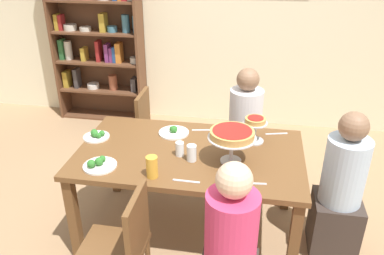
# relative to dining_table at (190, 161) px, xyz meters

# --- Properties ---
(ground_plane) EXTENTS (12.00, 12.00, 0.00)m
(ground_plane) POSITION_rel_dining_table_xyz_m (0.00, 0.00, -0.66)
(ground_plane) COLOR #9E7A56
(rear_partition) EXTENTS (8.00, 0.12, 2.80)m
(rear_partition) POSITION_rel_dining_table_xyz_m (0.00, 2.20, 0.74)
(rear_partition) COLOR beige
(rear_partition) RESTS_ON ground_plane
(dining_table) EXTENTS (1.67, 0.97, 0.74)m
(dining_table) POSITION_rel_dining_table_xyz_m (0.00, 0.00, 0.00)
(dining_table) COLOR brown
(dining_table) RESTS_ON ground_plane
(bookshelf) EXTENTS (1.10, 0.30, 2.21)m
(bookshelf) POSITION_rel_dining_table_xyz_m (-1.48, 2.01, 0.47)
(bookshelf) COLOR brown
(bookshelf) RESTS_ON ground_plane
(diner_far_right) EXTENTS (0.34, 0.34, 1.15)m
(diner_far_right) POSITION_rel_dining_table_xyz_m (0.37, 0.79, -0.16)
(diner_far_right) COLOR #382D28
(diner_far_right) RESTS_ON ground_plane
(diner_head_east) EXTENTS (0.34, 0.34, 1.15)m
(diner_head_east) POSITION_rel_dining_table_xyz_m (1.11, -0.01, -0.16)
(diner_head_east) COLOR #382D28
(diner_head_east) RESTS_ON ground_plane
(chair_far_left) EXTENTS (0.40, 0.40, 0.87)m
(chair_far_left) POSITION_rel_dining_table_xyz_m (-0.47, 0.75, -0.17)
(chair_far_left) COLOR brown
(chair_far_left) RESTS_ON ground_plane
(chair_near_left) EXTENTS (0.40, 0.40, 0.87)m
(chair_near_left) POSITION_rel_dining_table_xyz_m (-0.29, -0.77, -0.17)
(chair_near_left) COLOR brown
(chair_near_left) RESTS_ON ground_plane
(deep_dish_pizza_stand) EXTENTS (0.34, 0.34, 0.25)m
(deep_dish_pizza_stand) POSITION_rel_dining_table_xyz_m (0.31, -0.09, 0.29)
(deep_dish_pizza_stand) COLOR silver
(deep_dish_pizza_stand) RESTS_ON dining_table
(personal_pizza_stand) EXTENTS (0.19, 0.19, 0.20)m
(personal_pizza_stand) POSITION_rel_dining_table_xyz_m (0.46, 0.24, 0.23)
(personal_pizza_stand) COLOR silver
(personal_pizza_stand) RESTS_ON dining_table
(salad_plate_near_diner) EXTENTS (0.24, 0.24, 0.07)m
(salad_plate_near_diner) POSITION_rel_dining_table_xyz_m (-0.18, 0.26, 0.10)
(salad_plate_near_diner) COLOR white
(salad_plate_near_diner) RESTS_ON dining_table
(salad_plate_far_diner) EXTENTS (0.21, 0.21, 0.07)m
(salad_plate_far_diner) POSITION_rel_dining_table_xyz_m (-0.76, 0.08, 0.11)
(salad_plate_far_diner) COLOR white
(salad_plate_far_diner) RESTS_ON dining_table
(salad_plate_spare) EXTENTS (0.23, 0.23, 0.07)m
(salad_plate_spare) POSITION_rel_dining_table_xyz_m (-0.58, -0.32, 0.11)
(salad_plate_spare) COLOR white
(salad_plate_spare) RESTS_ON dining_table
(beer_glass_amber_tall) EXTENTS (0.08, 0.08, 0.15)m
(beer_glass_amber_tall) POSITION_rel_dining_table_xyz_m (-0.19, -0.37, 0.16)
(beer_glass_amber_tall) COLOR gold
(beer_glass_amber_tall) RESTS_ON dining_table
(water_glass_clear_near) EXTENTS (0.07, 0.07, 0.12)m
(water_glass_clear_near) POSITION_rel_dining_table_xyz_m (0.04, -0.12, 0.14)
(water_glass_clear_near) COLOR white
(water_glass_clear_near) RESTS_ON dining_table
(water_glass_clear_far) EXTENTS (0.06, 0.06, 0.11)m
(water_glass_clear_far) POSITION_rel_dining_table_xyz_m (-0.06, -0.07, 0.14)
(water_glass_clear_far) COLOR white
(water_glass_clear_far) RESTS_ON dining_table
(cutlery_fork_near) EXTENTS (0.18, 0.06, 0.00)m
(cutlery_fork_near) POSITION_rel_dining_table_xyz_m (0.64, 0.40, 0.09)
(cutlery_fork_near) COLOR silver
(cutlery_fork_near) RESTS_ON dining_table
(cutlery_knife_near) EXTENTS (0.18, 0.05, 0.00)m
(cutlery_knife_near) POSITION_rel_dining_table_xyz_m (0.05, 0.36, 0.09)
(cutlery_knife_near) COLOR silver
(cutlery_knife_near) RESTS_ON dining_table
(cutlery_fork_far) EXTENTS (0.18, 0.02, 0.00)m
(cutlery_fork_far) POSITION_rel_dining_table_xyz_m (0.05, -0.39, 0.09)
(cutlery_fork_far) COLOR silver
(cutlery_fork_far) RESTS_ON dining_table
(cutlery_knife_far) EXTENTS (0.18, 0.03, 0.00)m
(cutlery_knife_far) POSITION_rel_dining_table_xyz_m (0.48, -0.34, 0.09)
(cutlery_knife_far) COLOR silver
(cutlery_knife_far) RESTS_ON dining_table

